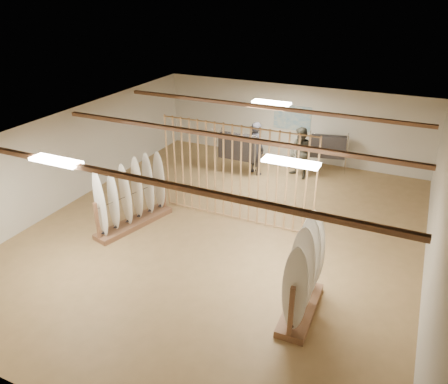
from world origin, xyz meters
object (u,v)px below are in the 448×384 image
at_px(clothing_rack_a, 238,147).
at_px(rack_right, 303,285).
at_px(shopper_b, 301,150).
at_px(rack_left, 133,204).
at_px(clothing_rack_b, 328,147).
at_px(shopper_a, 256,145).

bearing_deg(clothing_rack_a, rack_right, -56.74).
bearing_deg(shopper_b, rack_left, -95.37).
bearing_deg(rack_right, rack_left, 162.06).
xyz_separation_m(clothing_rack_a, clothing_rack_b, (2.77, 1.58, -0.09)).
relative_size(rack_left, rack_right, 1.17).
bearing_deg(shopper_a, rack_right, 148.85).
relative_size(rack_left, shopper_b, 1.22).
bearing_deg(rack_left, shopper_b, 72.76).
bearing_deg(shopper_b, clothing_rack_a, -137.36).
xyz_separation_m(clothing_rack_a, shopper_b, (2.07, 0.59, 0.00)).
relative_size(clothing_rack_b, shopper_b, 0.69).
bearing_deg(shopper_a, shopper_b, -138.09).
bearing_deg(shopper_a, clothing_rack_a, 56.69).
relative_size(rack_left, clothing_rack_a, 1.60).
xyz_separation_m(rack_right, clothing_rack_a, (-4.01, 6.06, 0.29)).
height_order(rack_left, shopper_b, shopper_b).
bearing_deg(rack_left, clothing_rack_a, 90.59).
relative_size(shopper_a, shopper_b, 1.06).
relative_size(rack_right, shopper_b, 1.05).
height_order(clothing_rack_b, shopper_b, shopper_b).
height_order(clothing_rack_a, clothing_rack_b, clothing_rack_a).
bearing_deg(clothing_rack_b, rack_right, -92.71).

